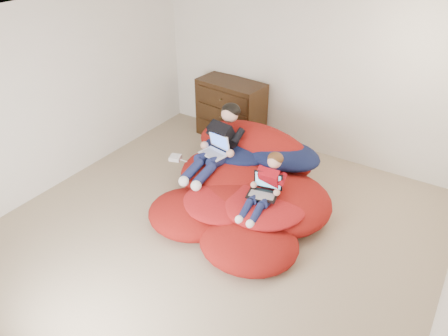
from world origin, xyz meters
TOP-DOWN VIEW (x-y plane):
  - room_shell at (0.00, 0.00)m, footprint 5.10×5.10m
  - dresser at (-1.18, 2.21)m, footprint 1.14×0.67m
  - beanbag_pile at (-0.01, 0.72)m, footprint 2.32×2.41m
  - cream_pillow at (-0.49, 1.46)m, footprint 0.40×0.25m
  - older_boy at (-0.53, 0.85)m, footprint 0.40×1.17m
  - younger_boy at (0.41, 0.43)m, footprint 0.28×0.85m
  - laptop_white at (-0.53, 0.78)m, footprint 0.39×0.36m
  - laptop_black at (0.41, 0.40)m, footprint 0.39×0.35m
  - power_adapter at (-1.08, 0.57)m, footprint 0.19×0.19m

SIDE VIEW (x-z plane):
  - room_shell at x=0.00m, z-range -1.17..1.60m
  - beanbag_pile at x=-0.01m, z-range -0.17..0.69m
  - power_adapter at x=-1.08m, z-range 0.39..0.45m
  - dresser at x=-1.18m, z-range 0.00..0.98m
  - laptop_black at x=0.41m, z-range 0.43..0.68m
  - younger_boy at x=0.41m, z-range 0.30..0.90m
  - cream_pillow at x=-0.49m, z-range 0.49..0.75m
  - laptop_white at x=-0.53m, z-range 0.51..0.77m
  - older_boy at x=-0.53m, z-range 0.31..1.11m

